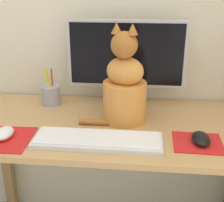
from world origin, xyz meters
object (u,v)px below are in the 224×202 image
(pen_cup, at_px, (51,95))
(monitor, at_px, (126,60))
(computer_mouse_right, at_px, (201,138))
(keyboard, at_px, (98,140))
(computer_mouse_left, at_px, (4,133))
(cat, at_px, (124,86))

(pen_cup, bearing_deg, monitor, 1.98)
(monitor, height_order, computer_mouse_right, monitor)
(keyboard, height_order, pen_cup, pen_cup)
(computer_mouse_left, distance_m, pen_cup, 0.36)
(computer_mouse_left, bearing_deg, keyboard, 0.52)
(keyboard, xyz_separation_m, computer_mouse_right, (0.37, 0.03, 0.01))
(keyboard, height_order, computer_mouse_left, computer_mouse_left)
(monitor, bearing_deg, computer_mouse_left, -140.23)
(monitor, xyz_separation_m, computer_mouse_left, (-0.43, -0.36, -0.20))
(keyboard, bearing_deg, computer_mouse_right, 5.06)
(computer_mouse_right, bearing_deg, monitor, 132.26)
(cat, bearing_deg, pen_cup, 176.42)
(computer_mouse_right, bearing_deg, computer_mouse_left, -177.02)
(computer_mouse_left, relative_size, pen_cup, 0.54)
(computer_mouse_right, xyz_separation_m, cat, (-0.29, 0.17, 0.13))
(keyboard, relative_size, cat, 1.16)
(computer_mouse_left, height_order, pen_cup, pen_cup)
(monitor, distance_m, keyboard, 0.42)
(cat, bearing_deg, monitor, 109.06)
(computer_mouse_left, bearing_deg, computer_mouse_right, 2.98)
(keyboard, relative_size, computer_mouse_right, 4.41)
(computer_mouse_right, bearing_deg, pen_cup, 154.33)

